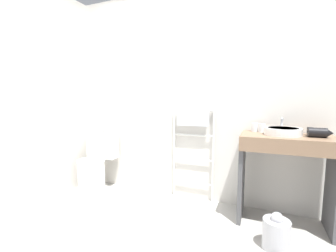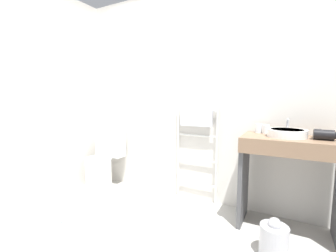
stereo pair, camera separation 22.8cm
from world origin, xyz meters
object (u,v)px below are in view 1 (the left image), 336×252
object	(u,v)px
towel_radiator	(193,133)
toilet	(95,166)
cup_near_wall	(255,127)
trash_bin	(276,233)
hair_dryer	(318,132)
cup_near_edge	(262,128)
sink_basin	(283,131)

from	to	relation	value
towel_radiator	toilet	bearing A→B (deg)	-169.22
cup_near_wall	trash_bin	xyz separation A→B (m)	(0.22, -0.60, -0.80)
hair_dryer	trash_bin	distance (m)	0.96
toilet	hair_dryer	xyz separation A→B (m)	(2.50, 0.05, 0.59)
towel_radiator	cup_near_edge	xyz separation A→B (m)	(0.76, -0.06, 0.10)
hair_dryer	toilet	bearing A→B (deg)	-178.81
cup_near_wall	towel_radiator	bearing A→B (deg)	177.19
hair_dryer	trash_bin	xyz separation A→B (m)	(-0.32, -0.44, -0.79)
sink_basin	hair_dryer	bearing A→B (deg)	-2.38
towel_radiator	cup_near_wall	xyz separation A→B (m)	(0.69, -0.03, 0.10)
cup_near_edge	hair_dryer	world-z (taller)	same
toilet	sink_basin	xyz separation A→B (m)	(2.22, 0.06, 0.58)
cup_near_wall	cup_near_edge	distance (m)	0.08
sink_basin	cup_near_wall	xyz separation A→B (m)	(-0.26, 0.15, 0.01)
toilet	hair_dryer	distance (m)	2.57
trash_bin	toilet	bearing A→B (deg)	169.93
toilet	cup_near_edge	bearing A→B (deg)	5.22
sink_basin	toilet	bearing A→B (deg)	-178.36
sink_basin	cup_near_edge	xyz separation A→B (m)	(-0.18, 0.12, 0.01)
toilet	sink_basin	distance (m)	2.30
sink_basin	hair_dryer	world-z (taller)	hair_dryer
toilet	trash_bin	xyz separation A→B (m)	(2.18, -0.39, -0.20)
toilet	cup_near_edge	world-z (taller)	cup_near_edge
trash_bin	towel_radiator	bearing A→B (deg)	145.07
cup_near_edge	sink_basin	bearing A→B (deg)	-33.69
cup_near_wall	hair_dryer	bearing A→B (deg)	-16.34
hair_dryer	cup_near_edge	bearing A→B (deg)	163.92
cup_near_wall	hair_dryer	size ratio (longest dim) A/B	0.47
cup_near_wall	sink_basin	bearing A→B (deg)	-29.69
toilet	towel_radiator	bearing A→B (deg)	10.78
sink_basin	cup_near_edge	bearing A→B (deg)	146.31
towel_radiator	trash_bin	bearing A→B (deg)	-34.93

